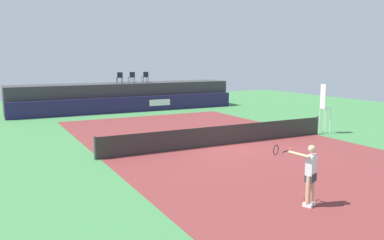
# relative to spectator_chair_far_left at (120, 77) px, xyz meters

# --- Properties ---
(ground_plane) EXTENTS (48.00, 48.00, 0.00)m
(ground_plane) POSITION_rel_spectator_chair_far_left_xyz_m (0.43, -11.95, -2.69)
(ground_plane) COLOR #3D7A42
(court_inner) EXTENTS (12.00, 22.00, 0.00)m
(court_inner) POSITION_rel_spectator_chair_far_left_xyz_m (0.43, -14.95, -2.69)
(court_inner) COLOR maroon
(court_inner) RESTS_ON ground
(sponsor_wall) EXTENTS (18.00, 0.22, 1.20)m
(sponsor_wall) POSITION_rel_spectator_chair_far_left_xyz_m (0.44, -1.45, -2.09)
(sponsor_wall) COLOR #231E4C
(sponsor_wall) RESTS_ON ground
(spectator_platform) EXTENTS (18.00, 2.80, 2.20)m
(spectator_platform) POSITION_rel_spectator_chair_far_left_xyz_m (0.43, 0.35, -1.59)
(spectator_platform) COLOR #38383D
(spectator_platform) RESTS_ON ground
(spectator_chair_far_left) EXTENTS (0.47, 0.47, 0.89)m
(spectator_chair_far_left) POSITION_rel_spectator_chair_far_left_xyz_m (0.00, 0.00, 0.00)
(spectator_chair_far_left) COLOR #1E232D
(spectator_chair_far_left) RESTS_ON spectator_platform
(spectator_chair_left) EXTENTS (0.46, 0.46, 0.89)m
(spectator_chair_left) POSITION_rel_spectator_chair_far_left_xyz_m (1.05, 0.10, 0.00)
(spectator_chair_left) COLOR #1E232D
(spectator_chair_left) RESTS_ON spectator_platform
(spectator_chair_center) EXTENTS (0.45, 0.45, 0.89)m
(spectator_chair_center) POSITION_rel_spectator_chair_far_left_xyz_m (2.21, 0.03, 0.00)
(spectator_chair_center) COLOR #1E232D
(spectator_chair_center) RESTS_ON spectator_platform
(umpire_chair) EXTENTS (0.51, 0.51, 2.76)m
(umpire_chair) POSITION_rel_spectator_chair_far_left_xyz_m (7.08, -14.93, -1.11)
(umpire_chair) COLOR white
(umpire_chair) RESTS_ON ground
(tennis_net) EXTENTS (12.40, 0.02, 0.95)m
(tennis_net) POSITION_rel_spectator_chair_far_left_xyz_m (0.43, -14.95, -2.22)
(tennis_net) COLOR #2D2D2D
(tennis_net) RESTS_ON ground
(net_post_near) EXTENTS (0.10, 0.10, 1.00)m
(net_post_near) POSITION_rel_spectator_chair_far_left_xyz_m (-5.77, -14.95, -2.19)
(net_post_near) COLOR #4C4C51
(net_post_near) RESTS_ON ground
(net_post_far) EXTENTS (0.10, 0.10, 1.00)m
(net_post_far) POSITION_rel_spectator_chair_far_left_xyz_m (6.63, -14.95, -2.19)
(net_post_far) COLOR #4C4C51
(net_post_far) RESTS_ON ground
(tennis_player) EXTENTS (1.01, 1.07, 1.77)m
(tennis_player) POSITION_rel_spectator_chair_far_left_xyz_m (-1.66, -22.96, -1.73)
(tennis_player) COLOR white
(tennis_player) RESTS_ON court_inner
(tennis_ball) EXTENTS (0.07, 0.07, 0.07)m
(tennis_ball) POSITION_rel_spectator_chair_far_left_xyz_m (2.74, -17.20, -2.66)
(tennis_ball) COLOR #D8EA33
(tennis_ball) RESTS_ON court_inner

